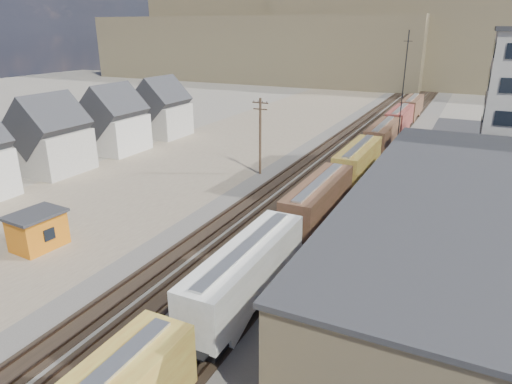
% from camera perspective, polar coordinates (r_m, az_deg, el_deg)
% --- Properties ---
extents(ballast_bed, '(18.00, 200.00, 0.06)m').
position_cam_1_polar(ballast_bed, '(64.92, 10.38, 3.19)').
color(ballast_bed, '#4C4742').
rests_on(ballast_bed, ground).
extents(dirt_yard, '(24.00, 180.00, 0.03)m').
position_cam_1_polar(dirt_yard, '(64.50, -9.54, 3.12)').
color(dirt_yard, '#715E4E').
rests_on(dirt_yard, ground).
extents(rail_tracks, '(11.40, 200.00, 0.24)m').
position_cam_1_polar(rail_tracks, '(65.03, 9.92, 3.32)').
color(rail_tracks, black).
rests_on(rail_tracks, ground).
extents(freight_train, '(3.00, 119.74, 4.46)m').
position_cam_1_polar(freight_train, '(50.92, 10.54, 1.79)').
color(freight_train, black).
rests_on(freight_train, ground).
extents(warehouse, '(12.40, 40.40, 7.25)m').
position_cam_1_polar(warehouse, '(38.10, 22.02, -4.30)').
color(warehouse, tan).
rests_on(warehouse, ground).
extents(utility_pole_north, '(2.20, 0.32, 10.00)m').
position_cam_1_polar(utility_pole_north, '(59.15, 0.53, 7.17)').
color(utility_pole_north, '#382619').
rests_on(utility_pole_north, ground).
extents(radio_mast, '(1.20, 0.16, 18.00)m').
position_cam_1_polar(radio_mast, '(71.48, 17.83, 11.57)').
color(radio_mast, black).
rests_on(radio_mast, ground).
extents(townhouse_row, '(8.15, 68.16, 10.47)m').
position_cam_1_polar(townhouse_row, '(62.86, -28.42, 4.62)').
color(townhouse_row, '#B7B2A8').
rests_on(townhouse_row, ground).
extents(hills_north, '(265.00, 80.00, 32.00)m').
position_cam_1_polar(hills_north, '(178.84, 21.76, 17.20)').
color(hills_north, brown).
rests_on(hills_north, ground).
extents(maintenance_shed, '(3.79, 4.73, 3.29)m').
position_cam_1_polar(maintenance_shed, '(44.20, -25.64, -4.30)').
color(maintenance_shed, '#C26712').
rests_on(maintenance_shed, ground).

